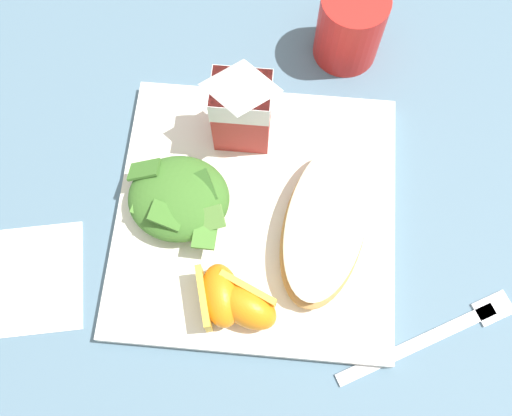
{
  "coord_description": "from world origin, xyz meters",
  "views": [
    {
      "loc": [
        0.02,
        -0.19,
        0.54
      ],
      "look_at": [
        0.0,
        0.0,
        0.03
      ],
      "focal_mm": 38.96,
      "sensor_mm": 36.0,
      "label": 1
    }
  ],
  "objects_px": {
    "green_salad_pile": "(178,202)",
    "metal_fork": "(440,333)",
    "milk_carton": "(242,105)",
    "orange_wedge_middle": "(243,304)",
    "paper_napkin": "(27,279)",
    "cheesy_pizza_bread": "(325,224)",
    "orange_wedge_front": "(219,296)",
    "drinking_red_cup": "(350,27)",
    "white_plate": "(256,214)"
  },
  "relations": [
    {
      "from": "orange_wedge_front",
      "to": "paper_napkin",
      "type": "distance_m",
      "value": 0.2
    },
    {
      "from": "white_plate",
      "to": "cheesy_pizza_bread",
      "type": "height_order",
      "value": "cheesy_pizza_bread"
    },
    {
      "from": "orange_wedge_front",
      "to": "cheesy_pizza_bread",
      "type": "bearing_deg",
      "value": 40.04
    },
    {
      "from": "cheesy_pizza_bread",
      "to": "orange_wedge_middle",
      "type": "height_order",
      "value": "orange_wedge_middle"
    },
    {
      "from": "orange_wedge_middle",
      "to": "metal_fork",
      "type": "bearing_deg",
      "value": -1.54
    },
    {
      "from": "cheesy_pizza_bread",
      "to": "orange_wedge_front",
      "type": "distance_m",
      "value": 0.12
    },
    {
      "from": "milk_carton",
      "to": "orange_wedge_middle",
      "type": "xyz_separation_m",
      "value": [
        0.02,
        -0.18,
        -0.04
      ]
    },
    {
      "from": "milk_carton",
      "to": "orange_wedge_middle",
      "type": "height_order",
      "value": "milk_carton"
    },
    {
      "from": "orange_wedge_middle",
      "to": "milk_carton",
      "type": "bearing_deg",
      "value": 95.8
    },
    {
      "from": "drinking_red_cup",
      "to": "cheesy_pizza_bread",
      "type": "bearing_deg",
      "value": -94.07
    },
    {
      "from": "white_plate",
      "to": "orange_wedge_middle",
      "type": "distance_m",
      "value": 0.1
    },
    {
      "from": "green_salad_pile",
      "to": "drinking_red_cup",
      "type": "relative_size",
      "value": 1.19
    },
    {
      "from": "green_salad_pile",
      "to": "drinking_red_cup",
      "type": "bearing_deg",
      "value": 53.37
    },
    {
      "from": "green_salad_pile",
      "to": "metal_fork",
      "type": "bearing_deg",
      "value": -20.72
    },
    {
      "from": "metal_fork",
      "to": "green_salad_pile",
      "type": "bearing_deg",
      "value": 159.28
    },
    {
      "from": "orange_wedge_front",
      "to": "drinking_red_cup",
      "type": "bearing_deg",
      "value": 70.06
    },
    {
      "from": "milk_carton",
      "to": "paper_napkin",
      "type": "relative_size",
      "value": 1.0
    },
    {
      "from": "cheesy_pizza_bread",
      "to": "drinking_red_cup",
      "type": "distance_m",
      "value": 0.23
    },
    {
      "from": "white_plate",
      "to": "green_salad_pile",
      "type": "xyz_separation_m",
      "value": [
        -0.08,
        -0.0,
        0.03
      ]
    },
    {
      "from": "green_salad_pile",
      "to": "orange_wedge_middle",
      "type": "distance_m",
      "value": 0.12
    },
    {
      "from": "paper_napkin",
      "to": "orange_wedge_middle",
      "type": "bearing_deg",
      "value": -3.06
    },
    {
      "from": "orange_wedge_middle",
      "to": "metal_fork",
      "type": "distance_m",
      "value": 0.19
    },
    {
      "from": "white_plate",
      "to": "paper_napkin",
      "type": "xyz_separation_m",
      "value": [
        -0.22,
        -0.09,
        -0.01
      ]
    },
    {
      "from": "milk_carton",
      "to": "metal_fork",
      "type": "bearing_deg",
      "value": -42.29
    },
    {
      "from": "green_salad_pile",
      "to": "metal_fork",
      "type": "xyz_separation_m",
      "value": [
        0.26,
        -0.1,
        -0.03
      ]
    },
    {
      "from": "milk_carton",
      "to": "paper_napkin",
      "type": "distance_m",
      "value": 0.27
    },
    {
      "from": "orange_wedge_front",
      "to": "orange_wedge_middle",
      "type": "relative_size",
      "value": 0.97
    },
    {
      "from": "green_salad_pile",
      "to": "paper_napkin",
      "type": "xyz_separation_m",
      "value": [
        -0.15,
        -0.08,
        -0.03
      ]
    },
    {
      "from": "orange_wedge_middle",
      "to": "metal_fork",
      "type": "height_order",
      "value": "orange_wedge_middle"
    },
    {
      "from": "orange_wedge_front",
      "to": "drinking_red_cup",
      "type": "distance_m",
      "value": 0.32
    },
    {
      "from": "orange_wedge_middle",
      "to": "paper_napkin",
      "type": "relative_size",
      "value": 0.63
    },
    {
      "from": "green_salad_pile",
      "to": "paper_napkin",
      "type": "distance_m",
      "value": 0.17
    },
    {
      "from": "cheesy_pizza_bread",
      "to": "green_salad_pile",
      "type": "xyz_separation_m",
      "value": [
        -0.14,
        0.01,
        0.0
      ]
    },
    {
      "from": "cheesy_pizza_bread",
      "to": "milk_carton",
      "type": "relative_size",
      "value": 1.65
    },
    {
      "from": "orange_wedge_front",
      "to": "paper_napkin",
      "type": "xyz_separation_m",
      "value": [
        -0.2,
        0.01,
        -0.03
      ]
    },
    {
      "from": "green_salad_pile",
      "to": "milk_carton",
      "type": "relative_size",
      "value": 0.93
    },
    {
      "from": "white_plate",
      "to": "drinking_red_cup",
      "type": "bearing_deg",
      "value": 68.3
    },
    {
      "from": "white_plate",
      "to": "green_salad_pile",
      "type": "bearing_deg",
      "value": -177.12
    },
    {
      "from": "green_salad_pile",
      "to": "orange_wedge_front",
      "type": "relative_size",
      "value": 1.52
    },
    {
      "from": "orange_wedge_middle",
      "to": "drinking_red_cup",
      "type": "bearing_deg",
      "value": 74.3
    },
    {
      "from": "white_plate",
      "to": "cheesy_pizza_bread",
      "type": "distance_m",
      "value": 0.07
    },
    {
      "from": "cheesy_pizza_bread",
      "to": "paper_napkin",
      "type": "bearing_deg",
      "value": -165.78
    },
    {
      "from": "orange_wedge_middle",
      "to": "cheesy_pizza_bread",
      "type": "bearing_deg",
      "value": 50.12
    },
    {
      "from": "orange_wedge_front",
      "to": "metal_fork",
      "type": "xyz_separation_m",
      "value": [
        0.21,
        -0.01,
        -0.03
      ]
    },
    {
      "from": "cheesy_pizza_bread",
      "to": "milk_carton",
      "type": "xyz_separation_m",
      "value": [
        -0.09,
        0.1,
        0.04
      ]
    },
    {
      "from": "metal_fork",
      "to": "drinking_red_cup",
      "type": "xyz_separation_m",
      "value": [
        -0.1,
        0.32,
        0.04
      ]
    },
    {
      "from": "green_salad_pile",
      "to": "paper_napkin",
      "type": "height_order",
      "value": "green_salad_pile"
    },
    {
      "from": "metal_fork",
      "to": "white_plate",
      "type": "bearing_deg",
      "value": 151.09
    },
    {
      "from": "green_salad_pile",
      "to": "metal_fork",
      "type": "height_order",
      "value": "green_salad_pile"
    },
    {
      "from": "orange_wedge_front",
      "to": "white_plate",
      "type": "bearing_deg",
      "value": 74.24
    }
  ]
}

